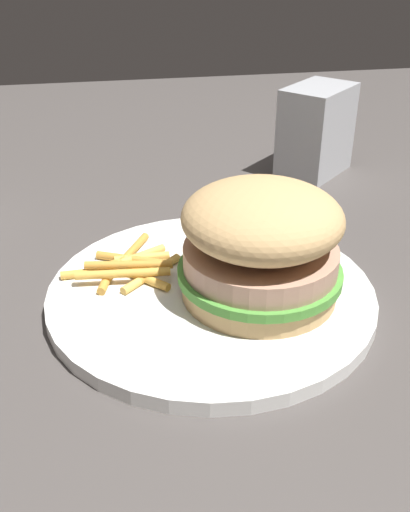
# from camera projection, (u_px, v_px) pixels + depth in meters

# --- Properties ---
(ground_plane) EXTENTS (1.60, 1.60, 0.00)m
(ground_plane) POSITION_uv_depth(u_px,v_px,m) (214.00, 310.00, 0.47)
(ground_plane) COLOR #47423F
(plate) EXTENTS (0.26, 0.26, 0.01)m
(plate) POSITION_uv_depth(u_px,v_px,m) (205.00, 295.00, 0.48)
(plate) COLOR white
(plate) RESTS_ON ground_plane
(sandwich) EXTENTS (0.13, 0.13, 0.09)m
(sandwich) POSITION_uv_depth(u_px,v_px,m) (260.00, 241.00, 0.45)
(sandwich) COLOR tan
(sandwich) RESTS_ON plate
(fries_pile) EXTENTS (0.10, 0.10, 0.01)m
(fries_pile) POSITION_uv_depth(u_px,v_px,m) (131.00, 267.00, 0.50)
(fries_pile) COLOR #E5B251
(fries_pile) RESTS_ON plate
(napkin_dispenser) EXTENTS (0.11, 0.11, 0.10)m
(napkin_dispenser) POSITION_uv_depth(u_px,v_px,m) (316.00, 131.00, 0.70)
(napkin_dispenser) COLOR #B7BABF
(napkin_dispenser) RESTS_ON ground_plane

